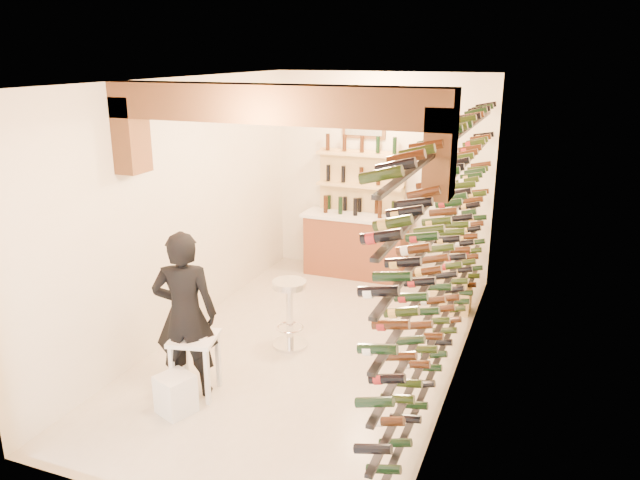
# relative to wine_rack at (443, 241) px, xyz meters

# --- Properties ---
(ground) EXTENTS (6.00, 6.00, 0.00)m
(ground) POSITION_rel_wine_rack_xyz_m (-1.53, 0.00, -1.55)
(ground) COLOR beige
(ground) RESTS_ON ground
(room_shell) EXTENTS (3.52, 6.02, 3.21)m
(room_shell) POSITION_rel_wine_rack_xyz_m (-1.53, -0.26, 0.70)
(room_shell) COLOR #EEE5CE
(room_shell) RESTS_ON ground
(wine_rack) EXTENTS (0.32, 5.70, 2.56)m
(wine_rack) POSITION_rel_wine_rack_xyz_m (0.00, 0.00, 0.00)
(wine_rack) COLOR black
(wine_rack) RESTS_ON ground
(back_counter) EXTENTS (1.70, 0.62, 1.29)m
(back_counter) POSITION_rel_wine_rack_xyz_m (-1.83, 2.65, -1.02)
(back_counter) COLOR brown
(back_counter) RESTS_ON ground
(back_shelving) EXTENTS (1.40, 0.31, 2.73)m
(back_shelving) POSITION_rel_wine_rack_xyz_m (-1.83, 2.89, -0.38)
(back_shelving) COLOR #E1C07E
(back_shelving) RESTS_ON ground
(tasting_table) EXTENTS (0.55, 0.55, 0.81)m
(tasting_table) POSITION_rel_wine_rack_xyz_m (-2.26, -1.42, -1.00)
(tasting_table) COLOR white
(tasting_table) RESTS_ON ground
(white_stool) EXTENTS (0.42, 0.42, 0.40)m
(white_stool) POSITION_rel_wine_rack_xyz_m (-2.27, -1.80, -1.35)
(white_stool) COLOR white
(white_stool) RESTS_ON ground
(person) EXTENTS (0.77, 0.63, 1.80)m
(person) POSITION_rel_wine_rack_xyz_m (-2.35, -1.43, -0.65)
(person) COLOR black
(person) RESTS_ON ground
(chrome_barstool) EXTENTS (0.44, 0.44, 0.85)m
(chrome_barstool) POSITION_rel_wine_rack_xyz_m (-1.79, -0.05, -1.05)
(chrome_barstool) COLOR silver
(chrome_barstool) RESTS_ON ground
(crate_lower) EXTENTS (0.54, 0.39, 0.32)m
(crate_lower) POSITION_rel_wine_rack_xyz_m (-0.13, 1.77, -1.39)
(crate_lower) COLOR #E8C37F
(crate_lower) RESTS_ON ground
(crate_upper) EXTENTS (0.44, 0.33, 0.24)m
(crate_upper) POSITION_rel_wine_rack_xyz_m (-0.13, 1.77, -1.11)
(crate_upper) COLOR #E8C37F
(crate_upper) RESTS_ON crate_lower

